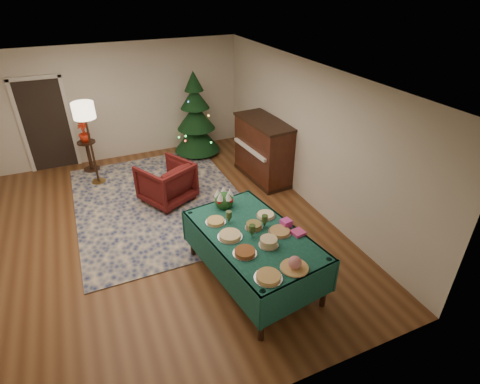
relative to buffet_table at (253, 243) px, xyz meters
name	(u,v)px	position (x,y,z in m)	size (l,w,h in m)	color
room_shell	(148,163)	(-1.04, 1.79, 0.68)	(7.00, 7.00, 7.00)	#593319
doorway	(46,123)	(-2.64, 5.27, 0.43)	(1.08, 0.04, 2.16)	black
rug	(160,201)	(-0.77, 2.77, -0.66)	(3.20, 4.20, 0.02)	#14214D
buffet_table	(253,243)	(0.00, 0.00, 0.00)	(1.55, 2.30, 0.83)	black
platter_0	(268,277)	(-0.22, -0.87, 0.19)	(0.35, 0.35, 0.05)	silver
platter_1	(295,264)	(0.16, -0.85, 0.24)	(0.36, 0.36, 0.18)	silver
platter_2	(245,252)	(-0.29, -0.34, 0.19)	(0.32, 0.32, 0.06)	silver
platter_3	(269,242)	(0.08, -0.31, 0.22)	(0.28, 0.28, 0.11)	silver
platter_4	(280,232)	(0.35, -0.13, 0.19)	(0.34, 0.34, 0.05)	silver
platter_5	(230,236)	(-0.33, 0.06, 0.19)	(0.35, 0.35, 0.06)	silver
platter_6	(254,226)	(0.07, 0.13, 0.20)	(0.26, 0.26, 0.08)	silver
platter_7	(266,215)	(0.36, 0.32, 0.19)	(0.29, 0.29, 0.05)	silver
platter_8	(216,221)	(-0.39, 0.48, 0.19)	(0.30, 0.30, 0.05)	silver
goblet_0	(229,217)	(-0.21, 0.39, 0.27)	(0.09, 0.09, 0.19)	#2D471E
goblet_1	(265,221)	(0.22, 0.09, 0.27)	(0.09, 0.09, 0.19)	#2D471E
goblet_2	(252,231)	(-0.05, -0.05, 0.27)	(0.09, 0.09, 0.19)	#2D471E
napkin_stack	(298,233)	(0.58, -0.25, 0.19)	(0.17, 0.17, 0.04)	#E03E8A
gift_box	(286,223)	(0.51, -0.02, 0.22)	(0.13, 0.13, 0.11)	#DA3CA8
centerpiece	(224,199)	(-0.12, 0.82, 0.31)	(0.30, 0.30, 0.34)	#1E4C1E
armchair	(166,181)	(-0.61, 2.71, -0.21)	(0.89, 0.84, 0.92)	#4D1210
floor_lamp	(85,116)	(-1.82, 4.09, 0.86)	(0.44, 0.44, 1.80)	#A57F3F
side_table	(89,156)	(-1.90, 4.78, -0.32)	(0.40, 0.40, 0.72)	black
potted_plant	(85,136)	(-1.90, 4.78, 0.17)	(0.25, 0.45, 0.25)	red
christmas_tree	(196,118)	(0.67, 4.69, 0.26)	(1.32, 1.32, 2.07)	black
piano	(264,150)	(1.61, 2.85, -0.01)	(0.83, 1.59, 1.34)	black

